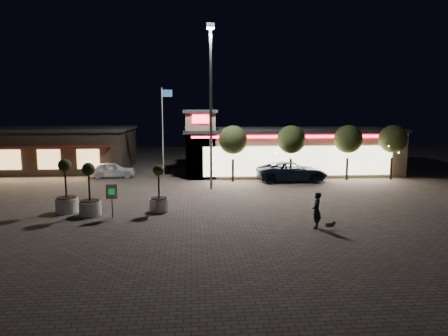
{
  "coord_description": "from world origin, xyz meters",
  "views": [
    {
      "loc": [
        0.52,
        -22.4,
        6.01
      ],
      "look_at": [
        2.83,
        6.0,
        1.91
      ],
      "focal_mm": 32.0,
      "sensor_mm": 36.0,
      "label": 1
    }
  ],
  "objects": [
    {
      "name": "restaurant_building",
      "position": [
        -14.0,
        19.97,
        2.16
      ],
      "size": [
        16.4,
        11.0,
        4.3
      ],
      "color": "#382D23",
      "rests_on": "ground"
    },
    {
      "name": "dog",
      "position": [
        7.57,
        -3.2,
        0.28
      ],
      "size": [
        0.53,
        0.26,
        0.28
      ],
      "color": "#59514C",
      "rests_on": "ground"
    },
    {
      "name": "floodlight_pole",
      "position": [
        2.0,
        8.0,
        7.02
      ],
      "size": [
        0.6,
        0.4,
        12.38
      ],
      "color": "gray",
      "rests_on": "ground"
    },
    {
      "name": "planter_right",
      "position": [
        -1.47,
        1.3,
        0.88
      ],
      "size": [
        1.15,
        1.15,
        2.84
      ],
      "color": "white",
      "rests_on": "ground"
    },
    {
      "name": "planter_left",
      "position": [
        -6.93,
        1.45,
        1.0
      ],
      "size": [
        1.31,
        1.31,
        3.22
      ],
      "color": "white",
      "rests_on": "ground"
    },
    {
      "name": "retail_building",
      "position": [
        9.51,
        15.82,
        2.21
      ],
      "size": [
        20.4,
        8.4,
        6.1
      ],
      "color": "gray",
      "rests_on": "ground"
    },
    {
      "name": "string_tree_d",
      "position": [
        18.0,
        11.0,
        3.56
      ],
      "size": [
        2.42,
        2.42,
        4.79
      ],
      "color": "#332319",
      "rests_on": "ground"
    },
    {
      "name": "planter_mid",
      "position": [
        -5.38,
        0.65,
        0.95
      ],
      "size": [
        1.25,
        1.25,
        3.08
      ],
      "color": "white",
      "rests_on": "ground"
    },
    {
      "name": "pedestrian",
      "position": [
        6.87,
        -2.92,
        0.94
      ],
      "size": [
        0.66,
        0.8,
        1.87
      ],
      "primitive_type": "imported",
      "rotation": [
        0.0,
        0.0,
        -1.93
      ],
      "color": "black",
      "rests_on": "ground"
    },
    {
      "name": "string_tree_a",
      "position": [
        4.0,
        11.0,
        3.56
      ],
      "size": [
        2.42,
        2.42,
        4.79
      ],
      "color": "#332319",
      "rests_on": "ground"
    },
    {
      "name": "string_tree_b",
      "position": [
        9.0,
        11.0,
        3.56
      ],
      "size": [
        2.42,
        2.42,
        4.79
      ],
      "color": "#332319",
      "rests_on": "ground"
    },
    {
      "name": "white_sedan",
      "position": [
        -6.7,
        14.0,
        0.7
      ],
      "size": [
        4.3,
        2.13,
        1.41
      ],
      "primitive_type": "imported",
      "rotation": [
        0.0,
        0.0,
        1.69
      ],
      "color": "white",
      "rests_on": "ground"
    },
    {
      "name": "valet_sign",
      "position": [
        -3.98,
        -0.03,
        1.35
      ],
      "size": [
        0.64,
        0.1,
        1.94
      ],
      "color": "gray",
      "rests_on": "ground"
    },
    {
      "name": "flagpole",
      "position": [
        -1.9,
        13.0,
        4.74
      ],
      "size": [
        0.95,
        0.1,
        8.0
      ],
      "color": "white",
      "rests_on": "ground"
    },
    {
      "name": "pickup_truck",
      "position": [
        9.06,
        10.78,
        0.84
      ],
      "size": [
        6.05,
        2.81,
        1.68
      ],
      "primitive_type": "imported",
      "rotation": [
        0.0,
        0.0,
        1.57
      ],
      "color": "black",
      "rests_on": "ground"
    },
    {
      "name": "string_tree_c",
      "position": [
        14.0,
        11.0,
        3.56
      ],
      "size": [
        2.42,
        2.42,
        4.79
      ],
      "color": "#332319",
      "rests_on": "ground"
    },
    {
      "name": "ground",
      "position": [
        0.0,
        0.0,
        0.0
      ],
      "size": [
        90.0,
        90.0,
        0.0
      ],
      "primitive_type": "plane",
      "color": "#635A50",
      "rests_on": "ground"
    }
  ]
}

